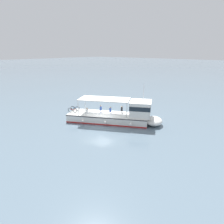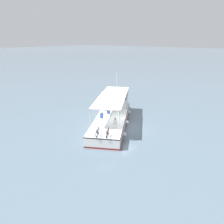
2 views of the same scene
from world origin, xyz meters
name	(u,v)px [view 1 (image 1 of 2)]	position (x,y,z in m)	size (l,w,h in m)	color
ground_plane	(102,124)	(0.00, 0.00, 0.00)	(400.00, 400.00, 0.00)	slate
ferry_main	(119,115)	(-1.21, -2.15, 1.02)	(12.61, 8.87, 5.32)	white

